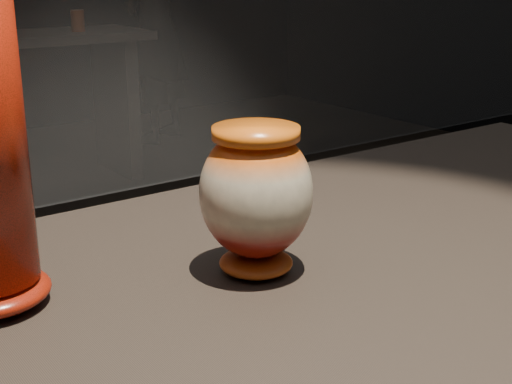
% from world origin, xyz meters
% --- Properties ---
extents(main_vase, '(0.19, 0.19, 0.19)m').
position_xyz_m(main_vase, '(-0.03, 0.03, 1.00)').
color(main_vase, maroon).
rests_on(main_vase, display_plinth).
extents(back_vase_right, '(0.08, 0.08, 0.12)m').
position_xyz_m(back_vase_right, '(1.15, 3.38, 0.96)').
color(back_vase_right, '#893814').
rests_on(back_vase_right, back_shelf).
extents(visitor, '(0.74, 0.69, 1.70)m').
position_xyz_m(visitor, '(2.02, 4.06, 0.85)').
color(visitor, black).
rests_on(visitor, ground).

